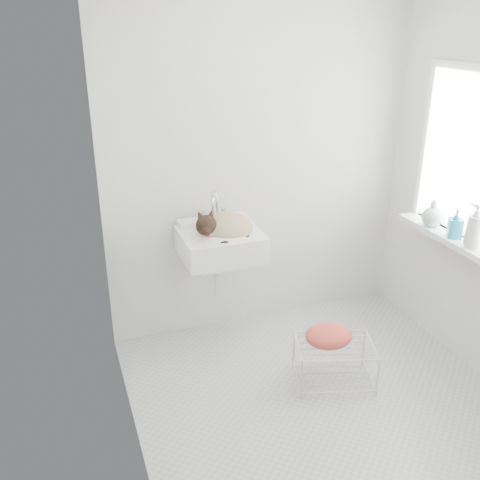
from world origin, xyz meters
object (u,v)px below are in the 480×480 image
object	(u,v)px
bottle_c	(431,225)
cat	(223,227)
bottle_a	(471,247)
sink	(221,232)
bottle_b	(453,237)
wire_rack	(334,361)

from	to	relation	value
bottle_c	cat	bearing A→B (deg)	165.55
bottle_a	sink	bearing A→B (deg)	151.33
bottle_b	bottle_a	bearing A→B (deg)	-90.00
bottle_b	wire_rack	bearing A→B (deg)	-175.13
wire_rack	bottle_c	size ratio (longest dim) A/B	2.58
sink	bottle_c	bearing A→B (deg)	-14.96
wire_rack	bottle_b	xyz separation A→B (m)	(0.84, 0.07, 0.70)
sink	bottle_a	size ratio (longest dim) A/B	2.28
wire_rack	bottle_a	bearing A→B (deg)	-6.05
cat	wire_rack	xyz separation A→B (m)	(0.51, -0.64, -0.74)
bottle_a	bottle_b	bearing A→B (deg)	90.00
sink	wire_rack	world-z (taller)	sink
bottle_b	bottle_c	world-z (taller)	bottle_b
sink	bottle_a	distance (m)	1.56
cat	wire_rack	bearing A→B (deg)	-52.22
sink	bottle_b	world-z (taller)	sink
cat	wire_rack	distance (m)	1.11
sink	cat	bearing A→B (deg)	-50.00
bottle_b	bottle_c	size ratio (longest dim) A/B	1.04
bottle_c	bottle_a	bearing A→B (deg)	-90.00
wire_rack	bottle_a	xyz separation A→B (m)	(0.84, -0.09, 0.70)
wire_rack	bottle_b	bearing A→B (deg)	4.87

